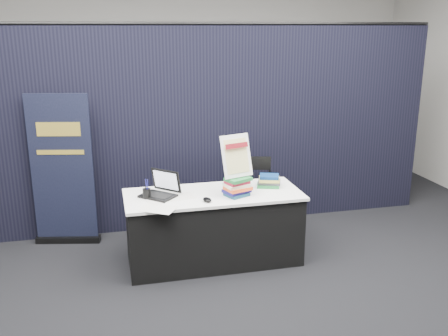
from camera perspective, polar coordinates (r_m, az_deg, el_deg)
floor at (r=4.91m, az=0.23°, el=-13.25°), size 8.00×8.00×0.00m
wall_back at (r=8.25m, az=-6.53°, el=11.37°), size 8.00×0.02×3.50m
drape_partition at (r=5.98m, az=-3.43°, el=4.37°), size 6.00×0.08×2.40m
display_table at (r=5.23m, az=-1.21°, el=-6.78°), size 1.80×0.75×0.75m
laptop at (r=5.05m, az=-7.64°, el=-2.51°), size 0.40×0.46×0.25m
mouse at (r=4.86m, az=-1.94°, el=-3.64°), size 0.10×0.14×0.04m
brochure_left at (r=4.97m, az=-7.06°, el=-3.51°), size 0.40×0.36×0.00m
brochure_mid at (r=4.71m, az=-7.56°, el=-4.64°), size 0.40×0.37×0.00m
brochure_right at (r=5.01m, az=-5.13°, el=-3.30°), size 0.32×0.25×0.00m
pen_cup at (r=4.99m, az=-8.82°, el=-2.92°), size 0.10×0.10×0.10m
book_stack_tall at (r=5.00m, az=1.50°, el=-2.13°), size 0.28×0.25×0.19m
book_stack_short at (r=5.31m, az=5.10°, el=-1.46°), size 0.26×0.22×0.13m
info_sign at (r=4.94m, az=1.44°, el=1.34°), size 0.34×0.21×0.44m
pullup_banner at (r=5.83m, az=-17.91°, el=-1.19°), size 0.73×0.25×1.71m
stacking_chair at (r=5.85m, az=3.86°, el=-2.92°), size 0.51×0.52×0.91m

